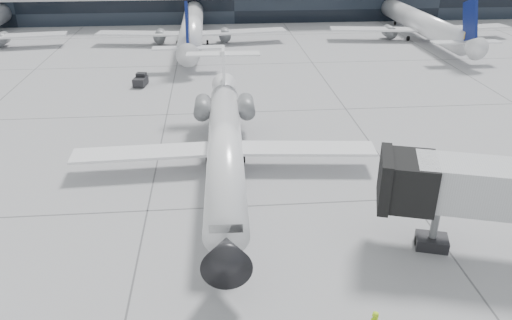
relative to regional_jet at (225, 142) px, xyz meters
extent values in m
plane|color=gray|center=(4.01, -6.25, -2.52)|extent=(220.00, 220.00, 0.00)
cylinder|color=white|center=(-0.03, -0.93, -0.08)|extent=(3.57, 25.54, 2.87)
cone|color=black|center=(-0.42, -15.14, -0.08)|extent=(2.95, 3.05, 2.87)
cone|color=white|center=(0.37, 13.50, 0.24)|extent=(2.81, 3.47, 2.72)
cube|color=white|center=(-6.89, 0.32, -0.82)|extent=(11.78, 3.25, 0.23)
cube|color=white|center=(6.90, -0.06, -0.82)|extent=(11.89, 3.88, 0.23)
cylinder|color=slate|center=(-1.91, 7.83, 0.35)|extent=(1.69, 3.65, 1.59)
cylinder|color=slate|center=(2.34, 7.72, 0.35)|extent=(1.69, 3.65, 1.59)
cube|color=white|center=(0.35, 12.87, 2.47)|extent=(0.37, 2.77, 4.78)
cube|color=white|center=(0.37, 13.29, 4.17)|extent=(7.69, 1.91, 0.17)
cylinder|color=black|center=(-0.30, -11.01, -2.22)|extent=(0.21, 0.60, 0.59)
cylinder|color=black|center=(-1.56, 1.24, -2.18)|extent=(0.27, 0.69, 0.68)
cylinder|color=black|center=(1.62, 1.15, -2.18)|extent=(0.27, 0.69, 0.68)
cube|color=black|center=(11.22, -11.86, 2.16)|extent=(3.81, 4.26, 3.12)
cylinder|color=slate|center=(13.03, -12.42, -0.96)|extent=(0.49, 0.49, 3.12)
cube|color=black|center=(13.03, -12.42, -2.13)|extent=(2.37, 2.08, 0.78)
cone|color=orange|center=(-1.11, 7.09, -2.24)|extent=(0.36, 0.36, 0.56)
cube|color=orange|center=(-1.11, 7.09, -2.50)|extent=(0.43, 0.43, 0.03)
cube|color=black|center=(-10.05, 24.56, -1.92)|extent=(1.83, 2.62, 0.98)
cube|color=black|center=(-9.95, 25.10, -1.26)|extent=(1.36, 1.19, 0.55)
cylinder|color=black|center=(-10.48, 25.53, -2.28)|extent=(0.28, 0.51, 0.48)
cylinder|color=black|center=(-9.30, 25.31, -2.28)|extent=(0.28, 0.51, 0.48)
cylinder|color=black|center=(-10.80, 23.81, -2.28)|extent=(0.28, 0.51, 0.48)
cylinder|color=black|center=(-9.61, 23.59, -2.28)|extent=(0.28, 0.51, 0.48)
camera|label=1|loc=(-0.79, -38.20, 16.95)|focal=35.00mm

